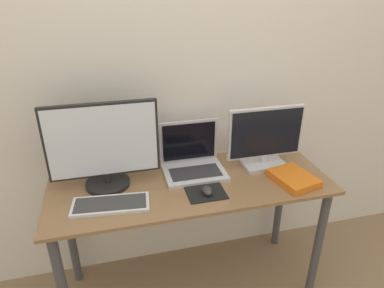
# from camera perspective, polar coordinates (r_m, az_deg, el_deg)

# --- Properties ---
(wall_back) EXTENTS (7.00, 0.05, 2.50)m
(wall_back) POSITION_cam_1_polar(r_m,az_deg,el_deg) (1.89, -2.77, 12.52)
(wall_back) COLOR silver
(wall_back) RESTS_ON ground_plane
(desk) EXTENTS (1.44, 0.55, 0.74)m
(desk) POSITION_cam_1_polar(r_m,az_deg,el_deg) (1.84, -0.17, -9.54)
(desk) COLOR olive
(desk) RESTS_ON ground_plane
(monitor_left) EXTENTS (0.54, 0.22, 0.44)m
(monitor_left) POSITION_cam_1_polar(r_m,az_deg,el_deg) (1.70, -14.54, -0.50)
(monitor_left) COLOR black
(monitor_left) RESTS_ON desk
(monitor_right) EXTENTS (0.42, 0.16, 0.34)m
(monitor_right) POSITION_cam_1_polar(r_m,az_deg,el_deg) (1.90, 12.11, 0.92)
(monitor_right) COLOR silver
(monitor_right) RESTS_ON desk
(laptop) EXTENTS (0.33, 0.25, 0.26)m
(laptop) POSITION_cam_1_polar(r_m,az_deg,el_deg) (1.86, 0.03, -2.53)
(laptop) COLOR silver
(laptop) RESTS_ON desk
(keyboard) EXTENTS (0.37, 0.18, 0.02)m
(keyboard) POSITION_cam_1_polar(r_m,az_deg,el_deg) (1.64, -13.40, -9.79)
(keyboard) COLOR silver
(keyboard) RESTS_ON desk
(mousepad) EXTENTS (0.19, 0.17, 0.00)m
(mousepad) POSITION_cam_1_polar(r_m,az_deg,el_deg) (1.70, 2.24, -7.94)
(mousepad) COLOR black
(mousepad) RESTS_ON desk
(mouse) EXTENTS (0.05, 0.07, 0.04)m
(mouse) POSITION_cam_1_polar(r_m,az_deg,el_deg) (1.67, 2.56, -7.76)
(mouse) COLOR #333333
(mouse) RESTS_ON mousepad
(book) EXTENTS (0.22, 0.26, 0.04)m
(book) POSITION_cam_1_polar(r_m,az_deg,el_deg) (1.85, 16.55, -5.50)
(book) COLOR orange
(book) RESTS_ON desk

